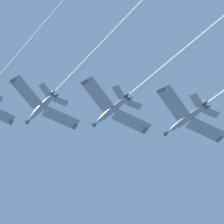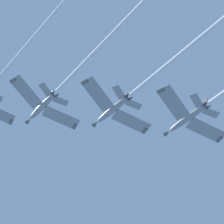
# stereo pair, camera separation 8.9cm
# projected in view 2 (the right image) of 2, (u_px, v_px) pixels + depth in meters

# --- Properties ---
(jet_second) EXTENTS (34.39, 43.95, 18.61)m
(jet_second) POSITION_uv_depth(u_px,v_px,m) (72.00, 75.00, 95.44)
(jet_second) COLOR gray
(jet_third) EXTENTS (32.05, 41.51, 18.54)m
(jet_third) POSITION_uv_depth(u_px,v_px,m) (144.00, 84.00, 92.08)
(jet_third) COLOR gray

